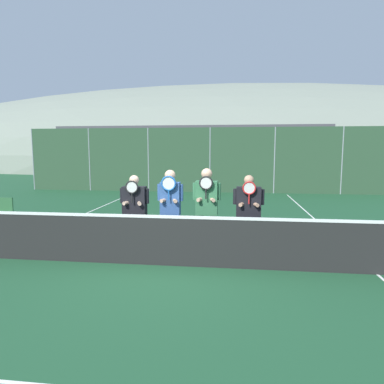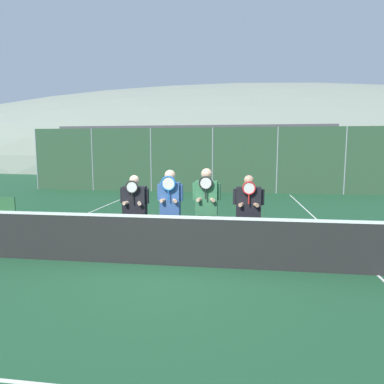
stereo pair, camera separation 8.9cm
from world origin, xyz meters
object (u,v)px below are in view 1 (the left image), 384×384
(player_rightmost, at_px, (248,209))
(car_center, at_px, (306,173))
(player_center_left, at_px, (170,206))
(player_center_right, at_px, (207,205))
(car_far_left, at_px, (127,172))
(car_left_of_center, at_px, (214,173))
(player_leftmost, at_px, (135,208))

(player_rightmost, distance_m, car_center, 13.35)
(player_center_left, bearing_deg, player_rightmost, 4.09)
(player_center_right, xyz_separation_m, car_far_left, (-5.94, 13.06, -0.25))
(player_rightmost, bearing_deg, car_center, 74.12)
(car_left_of_center, xyz_separation_m, car_center, (5.19, -0.22, 0.08))
(player_center_left, height_order, car_center, car_center)
(player_center_right, height_order, car_center, car_center)
(player_leftmost, bearing_deg, car_center, 64.84)
(player_center_left, distance_m, player_rightmost, 1.61)
(player_rightmost, distance_m, car_far_left, 14.71)
(player_center_right, relative_size, car_left_of_center, 0.41)
(player_leftmost, height_order, player_rightmost, player_rightmost)
(player_leftmost, relative_size, car_far_left, 0.39)
(player_center_right, distance_m, car_left_of_center, 13.10)
(player_center_left, relative_size, player_rightmost, 1.06)
(car_left_of_center, relative_size, car_center, 1.07)
(player_center_left, distance_m, player_center_right, 0.75)
(car_far_left, distance_m, car_left_of_center, 5.27)
(player_leftmost, height_order, car_center, car_center)
(car_far_left, bearing_deg, player_center_left, -68.45)
(player_leftmost, distance_m, car_left_of_center, 13.13)
(player_leftmost, xyz_separation_m, car_center, (6.05, 12.88, -0.07))
(player_rightmost, distance_m, car_left_of_center, 13.15)
(car_center, bearing_deg, player_center_left, -112.11)
(player_center_right, height_order, player_rightmost, player_center_right)
(player_center_right, relative_size, car_far_left, 0.42)
(player_leftmost, relative_size, player_center_left, 0.93)
(car_center, bearing_deg, player_leftmost, -115.16)
(player_center_left, relative_size, car_left_of_center, 0.40)
(player_rightmost, bearing_deg, player_center_left, -175.91)
(player_leftmost, xyz_separation_m, player_center_right, (1.53, 0.02, 0.09))
(car_left_of_center, bearing_deg, player_center_left, -90.32)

